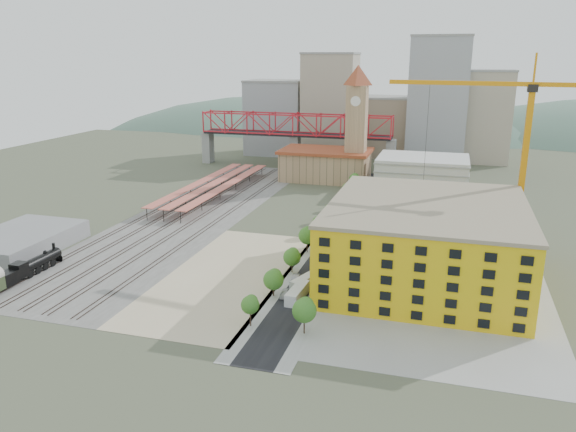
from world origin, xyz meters
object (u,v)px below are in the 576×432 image
(locomotive, at_px, (30,267))
(construction_building, at_px, (426,241))
(clock_tower, at_px, (357,114))
(site_trailer_a, at_px, (297,293))
(tower_crane, at_px, (513,133))
(car_0, at_px, (285,294))
(site_trailer_d, at_px, (333,241))
(site_trailer_b, at_px, (305,282))
(site_trailer_c, at_px, (322,257))

(locomotive, bearing_deg, construction_building, 15.26)
(clock_tower, distance_m, site_trailer_a, 123.30)
(locomotive, height_order, tower_crane, tower_crane)
(construction_building, distance_m, site_trailer_a, 33.76)
(car_0, bearing_deg, site_trailer_d, 79.19)
(tower_crane, height_order, site_trailer_a, tower_crane)
(tower_crane, bearing_deg, clock_tower, 125.61)
(site_trailer_a, distance_m, site_trailer_d, 37.49)
(car_0, bearing_deg, site_trailer_a, -12.07)
(clock_tower, height_order, construction_building, clock_tower)
(site_trailer_d, bearing_deg, tower_crane, -6.75)
(site_trailer_a, bearing_deg, clock_tower, 97.08)
(clock_tower, relative_size, tower_crane, 0.99)
(site_trailer_b, relative_size, site_trailer_c, 1.02)
(site_trailer_c, xyz_separation_m, site_trailer_d, (0.00, 13.07, 0.15))
(locomotive, height_order, site_trailer_b, locomotive)
(site_trailer_a, xyz_separation_m, site_trailer_c, (0.00, 24.42, -0.10))
(car_0, bearing_deg, locomotive, 178.73)
(tower_crane, height_order, site_trailer_c, tower_crane)
(site_trailer_c, relative_size, car_0, 2.04)
(clock_tower, bearing_deg, site_trailer_b, -85.95)
(tower_crane, relative_size, site_trailer_b, 5.55)
(site_trailer_a, distance_m, car_0, 3.07)
(tower_crane, relative_size, site_trailer_c, 5.65)
(clock_tower, distance_m, site_trailer_d, 87.24)
(site_trailer_c, bearing_deg, construction_building, 0.71)
(car_0, bearing_deg, site_trailer_c, 76.71)
(clock_tower, relative_size, site_trailer_b, 5.52)
(tower_crane, distance_m, site_trailer_c, 58.80)
(tower_crane, xyz_separation_m, car_0, (-48.16, -45.44, -31.54))
(clock_tower, height_order, tower_crane, tower_crane)
(construction_building, relative_size, tower_crane, 0.97)
(site_trailer_b, distance_m, site_trailer_c, 17.39)
(site_trailer_b, relative_size, site_trailer_d, 0.91)
(site_trailer_c, bearing_deg, car_0, -86.69)
(clock_tower, distance_m, tower_crane, 91.36)
(construction_building, distance_m, car_0, 36.09)
(site_trailer_b, bearing_deg, clock_tower, 113.77)
(site_trailer_d, bearing_deg, construction_building, -51.08)
(locomotive, relative_size, site_trailer_d, 2.27)
(tower_crane, xyz_separation_m, site_trailer_a, (-45.16, -45.75, -30.95))
(tower_crane, bearing_deg, car_0, -136.66)
(clock_tower, height_order, site_trailer_d, clock_tower)
(construction_building, height_order, site_trailer_c, construction_building)
(locomotive, bearing_deg, site_trailer_c, 24.11)
(clock_tower, xyz_separation_m, site_trailer_a, (8.00, -119.97, -27.33))
(site_trailer_d, bearing_deg, car_0, -111.73)
(construction_building, xyz_separation_m, tower_crane, (19.16, 25.78, 22.90))
(site_trailer_b, bearing_deg, site_trailer_a, -70.29)
(construction_building, bearing_deg, tower_crane, 53.38)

